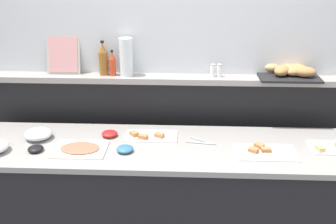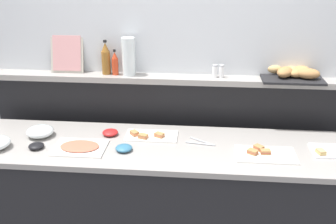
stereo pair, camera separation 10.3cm
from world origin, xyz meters
TOP-DOWN VIEW (x-y plane):
  - ground_plane at (0.00, 0.60)m, footprint 12.00×12.00m
  - buffet_counter at (0.00, 0.00)m, footprint 2.54×0.61m
  - back_ledge_unit at (0.00, 0.48)m, footprint 2.58×0.22m
  - sandwich_platter_front at (0.60, -0.07)m, footprint 0.35×0.21m
  - sandwich_platter_rear at (-0.11, 0.11)m, footprint 0.33×0.17m
  - cold_cuts_platter at (-0.51, -0.08)m, footprint 0.32×0.23m
  - glass_bowl_large at (-0.82, 0.06)m, footprint 0.17×0.17m
  - condiment_bowl_dark at (-0.78, -0.11)m, footprint 0.09×0.09m
  - condiment_bowl_red at (-0.24, -0.09)m, footprint 0.10×0.10m
  - condiment_bowl_cream at (-0.37, 0.12)m, footprint 0.10×0.10m
  - serving_tongs at (0.23, 0.05)m, footprint 0.19×0.11m
  - vinegar_bottle_amber at (-0.45, 0.42)m, footprint 0.06×0.06m
  - hot_sauce_bottle at (-0.38, 0.41)m, footprint 0.04×0.04m
  - salt_shaker at (0.30, 0.41)m, footprint 0.03×0.03m
  - pepper_shaker at (0.34, 0.41)m, footprint 0.03×0.03m
  - bread_basket at (0.82, 0.42)m, footprint 0.40×0.27m
  - framed_picture at (-0.72, 0.44)m, footprint 0.23×0.08m
  - water_carafe at (-0.29, 0.41)m, footprint 0.09×0.09m

SIDE VIEW (x-z plane):
  - ground_plane at x=0.00m, z-range 0.00..0.00m
  - buffet_counter at x=0.00m, z-range 0.00..0.94m
  - back_ledge_unit at x=0.00m, z-range 0.03..1.30m
  - serving_tongs at x=0.23m, z-range 0.94..0.95m
  - sandwich_platter_front at x=0.60m, z-range 0.93..0.97m
  - sandwich_platter_rear at x=-0.11m, z-range 0.93..0.97m
  - cold_cuts_platter at x=-0.51m, z-range 0.94..0.96m
  - condiment_bowl_dark at x=-0.78m, z-range 0.94..0.97m
  - condiment_bowl_red at x=-0.24m, z-range 0.94..0.97m
  - condiment_bowl_cream at x=-0.37m, z-range 0.94..0.98m
  - glass_bowl_large at x=-0.82m, z-range 0.94..1.01m
  - bread_basket at x=0.82m, z-range 1.26..1.34m
  - salt_shaker at x=0.30m, z-range 1.26..1.35m
  - pepper_shaker at x=0.34m, z-range 1.26..1.35m
  - hot_sauce_bottle at x=-0.38m, z-range 1.25..1.43m
  - vinegar_bottle_amber at x=-0.45m, z-range 1.25..1.49m
  - water_carafe at x=-0.29m, z-range 1.26..1.52m
  - framed_picture at x=-0.72m, z-range 1.26..1.53m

